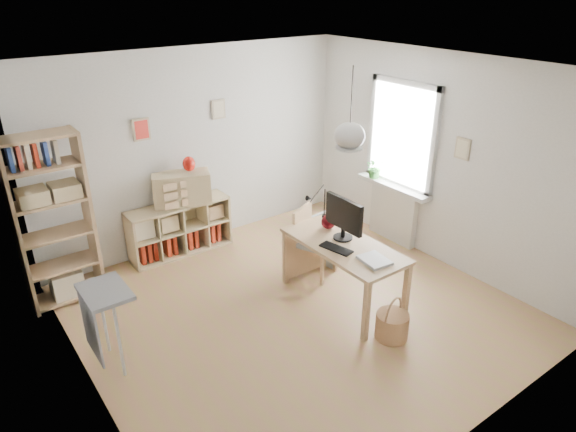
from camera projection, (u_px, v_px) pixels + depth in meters
ground at (296, 310)px, 5.89m from camera, size 4.50×4.50×0.00m
room_shell at (350, 136)px, 5.23m from camera, size 4.50×4.50×4.50m
window_unit at (402, 135)px, 6.87m from camera, size 0.07×1.16×1.46m
radiator at (393, 214)px, 7.34m from camera, size 0.10×0.80×0.80m
windowsill at (393, 186)px, 7.13m from camera, size 0.22×1.20×0.06m
desk at (344, 251)px, 5.80m from camera, size 0.70×1.50×0.75m
cube_shelf at (178, 232)px, 7.03m from camera, size 1.40×0.38×0.72m
tall_bookshelf at (52, 215)px, 5.65m from camera, size 0.80×0.38×2.00m
side_table at (100, 309)px, 4.77m from camera, size 0.40×0.55×0.85m
chair at (312, 238)px, 6.42m from camera, size 0.58×0.58×0.90m
wicker_basket at (392, 325)px, 5.38m from camera, size 0.35×0.35×0.48m
storage_chest at (334, 243)px, 6.96m from camera, size 0.62×0.68×0.59m
monitor at (344, 216)px, 5.77m from camera, size 0.23×0.56×0.49m
keyboard at (336, 249)px, 5.64m from camera, size 0.22×0.40×0.02m
task_lamp at (315, 202)px, 6.14m from camera, size 0.38×0.14×0.40m
yarn_ball at (328, 222)px, 6.08m from camera, size 0.17×0.17×0.17m
paper_tray at (375, 260)px, 5.39m from camera, size 0.29×0.35×0.03m
drawer_chest at (182, 188)px, 6.79m from camera, size 0.82×0.59×0.43m
red_vase at (189, 164)px, 6.73m from camera, size 0.17×0.17×0.20m
potted_plant at (375, 167)px, 7.29m from camera, size 0.33×0.30×0.31m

